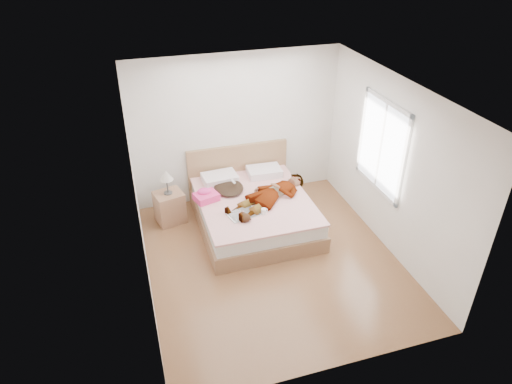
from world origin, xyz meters
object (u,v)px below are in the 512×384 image
at_px(coffee_mug, 264,211).
at_px(nightstand, 170,205).
at_px(woman, 270,192).
at_px(magazine, 243,214).
at_px(plush_toy, 245,217).
at_px(towel, 206,196).
at_px(bed, 253,208).
at_px(phone, 233,182).

relative_size(coffee_mug, nightstand, 0.13).
bearing_deg(coffee_mug, woman, 60.29).
height_order(woman, magazine, woman).
height_order(woman, plush_toy, woman).
bearing_deg(woman, nightstand, -139.51).
bearing_deg(towel, plush_toy, -59.25).
bearing_deg(bed, plush_toy, -116.02).
relative_size(phone, bed, 0.04).
relative_size(woman, coffee_mug, 13.14).
height_order(bed, towel, bed).
relative_size(magazine, coffee_mug, 4.22).
bearing_deg(nightstand, coffee_mug, -36.42).
bearing_deg(bed, woman, -28.09).
bearing_deg(bed, towel, 170.78).
height_order(phone, coffee_mug, phone).
xyz_separation_m(woman, nightstand, (-1.56, 0.57, -0.31)).
xyz_separation_m(towel, nightstand, (-0.56, 0.32, -0.27)).
relative_size(towel, plush_toy, 1.81).
distance_m(woman, phone, 0.64).
bearing_deg(magazine, plush_toy, -95.88).
bearing_deg(phone, nightstand, 141.40).
height_order(bed, magazine, bed).
bearing_deg(phone, coffee_mug, -100.74).
height_order(plush_toy, nightstand, nightstand).
bearing_deg(magazine, woman, 31.75).
relative_size(bed, coffee_mug, 16.75).
xyz_separation_m(phone, nightstand, (-1.06, 0.17, -0.36)).
bearing_deg(towel, nightstand, 150.31).
bearing_deg(coffee_mug, phone, 108.53).
bearing_deg(nightstand, towel, -29.69).
height_order(bed, coffee_mug, bed).
distance_m(phone, plush_toy, 0.90).
relative_size(woman, nightstand, 1.71).
xyz_separation_m(woman, magazine, (-0.54, -0.33, -0.10)).
bearing_deg(bed, coffee_mug, -87.97).
xyz_separation_m(phone, towel, (-0.50, -0.15, -0.09)).
distance_m(phone, nightstand, 1.13).
height_order(towel, coffee_mug, towel).
xyz_separation_m(woman, bed, (-0.25, 0.13, -0.35)).
distance_m(woman, coffee_mug, 0.47).
bearing_deg(phone, bed, -76.09).
height_order(woman, nightstand, nightstand).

